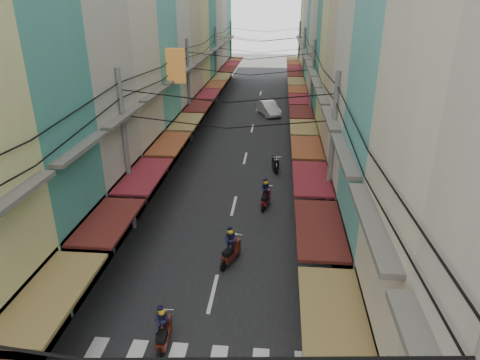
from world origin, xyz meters
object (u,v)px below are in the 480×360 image
Objects in this scene: white_car at (269,115)px; market_umbrella at (383,266)px; bicycle at (359,278)px; traffic_sign at (354,233)px.

white_car is 30.24m from market_umbrella.
bicycle is at bearing 98.14° from market_umbrella.
market_umbrella is at bearing -74.35° from traffic_sign.
white_car is at bearing 7.94° from bicycle.
market_umbrella reaches higher than bicycle.
traffic_sign is at bearing 105.65° from market_umbrella.
market_umbrella is 2.53m from traffic_sign.
market_umbrella is 0.84× the size of traffic_sign.
traffic_sign is at bearing -101.60° from white_car.
bicycle is (4.74, -27.63, 0.00)m from white_car.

